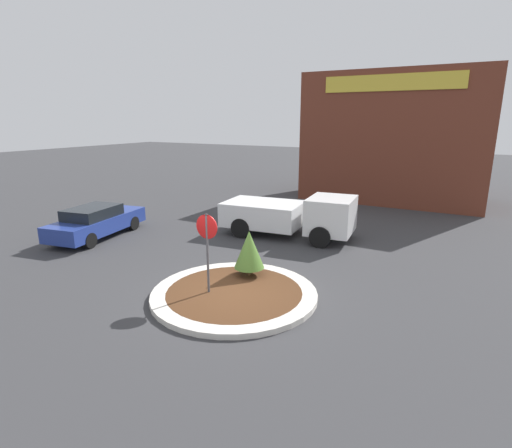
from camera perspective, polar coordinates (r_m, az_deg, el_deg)
ground_plane at (r=12.18m, az=-3.11°, el=-10.26°), size 120.00×120.00×0.00m
traffic_island at (r=12.14m, az=-3.11°, el=-9.91°), size 4.95×4.95×0.17m
stop_sign at (r=11.56m, az=-6.99°, el=-2.33°), size 0.71×0.07×2.55m
island_shrub at (r=12.95m, az=-0.99°, el=-3.66°), size 0.98×0.98×1.50m
utility_truck at (r=17.90m, az=4.95°, el=1.33°), size 6.01×2.90×1.91m
storefront_building at (r=27.64m, az=19.45°, el=11.54°), size 10.89×6.07×7.91m
parked_sedan_blue at (r=19.15m, az=-21.84°, el=0.36°), size 2.60×5.01×1.41m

